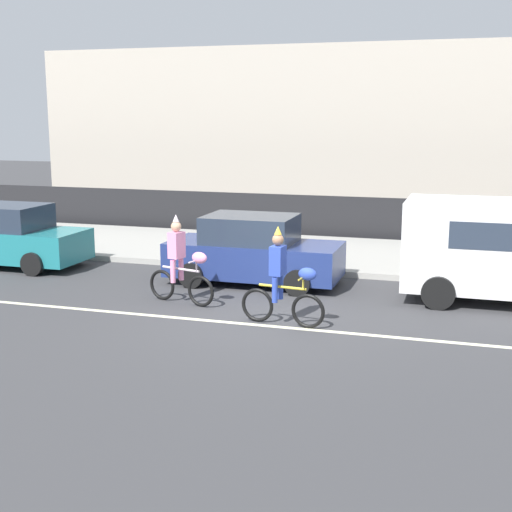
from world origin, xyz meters
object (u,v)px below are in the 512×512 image
object	(u,v)px
parade_cyclist_pink	(181,265)
parade_cyclist_cobalt	(283,282)
parked_car_navy	(253,251)
parked_car_teal	(8,237)

from	to	relation	value
parade_cyclist_pink	parade_cyclist_cobalt	world-z (taller)	same
parade_cyclist_cobalt	parked_car_navy	bearing A→B (deg)	116.81
parade_cyclist_pink	parked_car_teal	xyz separation A→B (m)	(-5.90, 2.20, -0.06)
parade_cyclist_pink	parked_car_teal	world-z (taller)	parade_cyclist_pink
parked_car_navy	parked_car_teal	bearing A→B (deg)	-179.97
parade_cyclist_cobalt	parked_car_teal	world-z (taller)	parade_cyclist_cobalt
parked_car_teal	parked_car_navy	distance (m)	6.82
parade_cyclist_pink	parade_cyclist_cobalt	bearing A→B (deg)	-19.96
parked_car_navy	parade_cyclist_pink	bearing A→B (deg)	-112.66
parade_cyclist_pink	parked_car_teal	bearing A→B (deg)	159.57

